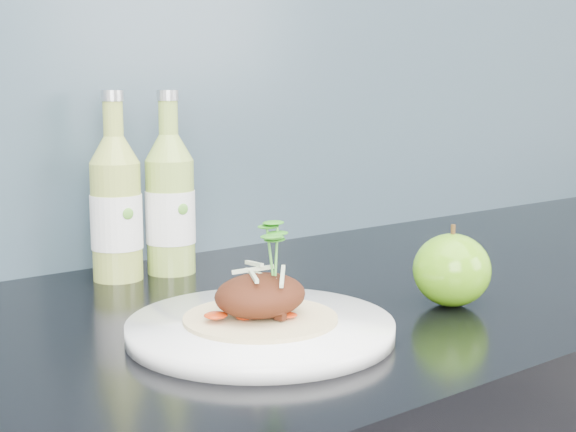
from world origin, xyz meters
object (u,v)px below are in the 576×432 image
object	(u,v)px
cider_bottle_left	(116,209)
cider_bottle_right	(170,205)
green_apple	(452,270)
dinner_plate	(260,328)

from	to	relation	value
cider_bottle_left	cider_bottle_right	world-z (taller)	same
green_apple	cider_bottle_right	size ratio (longest dim) A/B	0.48
dinner_plate	green_apple	bearing A→B (deg)	-9.59
cider_bottle_left	cider_bottle_right	size ratio (longest dim) A/B	1.00
green_apple	cider_bottle_left	size ratio (longest dim) A/B	0.48
green_apple	cider_bottle_left	bearing A→B (deg)	124.46
dinner_plate	cider_bottle_right	distance (m)	0.30
green_apple	cider_bottle_left	world-z (taller)	cider_bottle_left
dinner_plate	green_apple	world-z (taller)	green_apple
dinner_plate	green_apple	xyz separation A→B (m)	(0.23, -0.04, 0.03)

